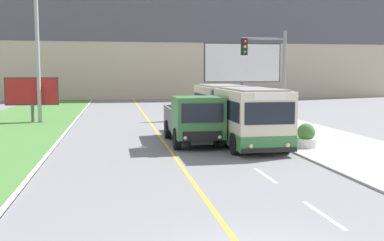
{
  "coord_description": "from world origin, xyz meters",
  "views": [
    {
      "loc": [
        -2.57,
        -7.46,
        3.69
      ],
      "look_at": [
        1.1,
        13.8,
        1.4
      ],
      "focal_mm": 42.0,
      "sensor_mm": 36.0,
      "label": 1
    }
  ],
  "objects_px": {
    "traffic_light_mast": "(271,73)",
    "planter_round_third": "(245,116)",
    "billboard_large": "(242,64)",
    "dump_truck": "(195,121)",
    "planter_round_near": "(306,137)",
    "utility_pole_far": "(37,40)",
    "city_bus": "(235,113)",
    "billboard_small": "(32,92)",
    "planter_round_second": "(269,125)"
  },
  "relations": [
    {
      "from": "city_bus",
      "to": "billboard_large",
      "type": "xyz_separation_m",
      "value": [
        3.69,
        11.29,
        2.89
      ]
    },
    {
      "from": "billboard_large",
      "to": "utility_pole_far",
      "type": "bearing_deg",
      "value": -178.34
    },
    {
      "from": "billboard_small",
      "to": "planter_round_second",
      "type": "xyz_separation_m",
      "value": [
        15.27,
        -9.34,
        -1.67
      ]
    },
    {
      "from": "traffic_light_mast",
      "to": "planter_round_third",
      "type": "relative_size",
      "value": 5.1
    },
    {
      "from": "traffic_light_mast",
      "to": "dump_truck",
      "type": "bearing_deg",
      "value": 162.11
    },
    {
      "from": "utility_pole_far",
      "to": "planter_round_near",
      "type": "xyz_separation_m",
      "value": [
        14.7,
        -14.38,
        -5.48
      ]
    },
    {
      "from": "traffic_light_mast",
      "to": "billboard_large",
      "type": "xyz_separation_m",
      "value": [
        2.6,
        14.08,
        0.72
      ]
    },
    {
      "from": "planter_round_second",
      "to": "planter_round_third",
      "type": "relative_size",
      "value": 1.03
    },
    {
      "from": "city_bus",
      "to": "planter_round_second",
      "type": "bearing_deg",
      "value": 33.96
    },
    {
      "from": "city_bus",
      "to": "dump_truck",
      "type": "xyz_separation_m",
      "value": [
        -2.53,
        -1.62,
        -0.22
      ]
    },
    {
      "from": "billboard_large",
      "to": "planter_round_second",
      "type": "height_order",
      "value": "billboard_large"
    },
    {
      "from": "city_bus",
      "to": "planter_round_second",
      "type": "distance_m",
      "value": 3.33
    },
    {
      "from": "city_bus",
      "to": "utility_pole_far",
      "type": "distance_m",
      "value": 16.84
    },
    {
      "from": "dump_truck",
      "to": "planter_round_second",
      "type": "distance_m",
      "value": 6.24
    },
    {
      "from": "city_bus",
      "to": "dump_truck",
      "type": "distance_m",
      "value": 3.01
    },
    {
      "from": "traffic_light_mast",
      "to": "planter_round_near",
      "type": "relative_size",
      "value": 4.93
    },
    {
      "from": "planter_round_near",
      "to": "planter_round_third",
      "type": "relative_size",
      "value": 1.03
    },
    {
      "from": "dump_truck",
      "to": "billboard_small",
      "type": "distance_m",
      "value": 16.28
    },
    {
      "from": "utility_pole_far",
      "to": "traffic_light_mast",
      "type": "distance_m",
      "value": 19.08
    },
    {
      "from": "billboard_large",
      "to": "planter_round_third",
      "type": "xyz_separation_m",
      "value": [
        -0.94,
        -4.17,
        -3.82
      ]
    },
    {
      "from": "utility_pole_far",
      "to": "billboard_large",
      "type": "xyz_separation_m",
      "value": [
        15.75,
        0.46,
        -1.68
      ]
    },
    {
      "from": "city_bus",
      "to": "billboard_large",
      "type": "relative_size",
      "value": 1.83
    },
    {
      "from": "billboard_large",
      "to": "planter_round_third",
      "type": "relative_size",
      "value": 5.61
    },
    {
      "from": "billboard_large",
      "to": "planter_round_third",
      "type": "height_order",
      "value": "billboard_large"
    },
    {
      "from": "dump_truck",
      "to": "utility_pole_far",
      "type": "xyz_separation_m",
      "value": [
        -9.52,
        12.45,
        4.79
      ]
    },
    {
      "from": "dump_truck",
      "to": "billboard_large",
      "type": "bearing_deg",
      "value": 64.26
    },
    {
      "from": "city_bus",
      "to": "utility_pole_far",
      "type": "height_order",
      "value": "utility_pole_far"
    },
    {
      "from": "dump_truck",
      "to": "planter_round_near",
      "type": "height_order",
      "value": "dump_truck"
    },
    {
      "from": "planter_round_near",
      "to": "traffic_light_mast",
      "type": "bearing_deg",
      "value": 153.76
    },
    {
      "from": "billboard_large",
      "to": "billboard_small",
      "type": "distance_m",
      "value": 16.45
    },
    {
      "from": "billboard_small",
      "to": "utility_pole_far",
      "type": "bearing_deg",
      "value": -27.73
    },
    {
      "from": "utility_pole_far",
      "to": "planter_round_third",
      "type": "distance_m",
      "value": 16.22
    },
    {
      "from": "city_bus",
      "to": "planter_round_third",
      "type": "height_order",
      "value": "city_bus"
    },
    {
      "from": "billboard_small",
      "to": "planter_round_near",
      "type": "relative_size",
      "value": 3.32
    },
    {
      "from": "utility_pole_far",
      "to": "traffic_light_mast",
      "type": "xyz_separation_m",
      "value": [
        13.14,
        -13.62,
        -2.4
      ]
    },
    {
      "from": "billboard_large",
      "to": "planter_round_near",
      "type": "xyz_separation_m",
      "value": [
        -1.05,
        -14.84,
        -3.8
      ]
    },
    {
      "from": "dump_truck",
      "to": "billboard_large",
      "type": "relative_size",
      "value": 1.04
    },
    {
      "from": "traffic_light_mast",
      "to": "billboard_large",
      "type": "distance_m",
      "value": 14.33
    },
    {
      "from": "planter_round_second",
      "to": "planter_round_third",
      "type": "height_order",
      "value": "planter_round_second"
    },
    {
      "from": "utility_pole_far",
      "to": "planter_round_near",
      "type": "distance_m",
      "value": 21.28
    },
    {
      "from": "utility_pole_far",
      "to": "billboard_large",
      "type": "bearing_deg",
      "value": 1.66
    },
    {
      "from": "city_bus",
      "to": "traffic_light_mast",
      "type": "bearing_deg",
      "value": -68.63
    },
    {
      "from": "traffic_light_mast",
      "to": "billboard_small",
      "type": "distance_m",
      "value": 19.58
    },
    {
      "from": "traffic_light_mast",
      "to": "billboard_large",
      "type": "bearing_deg",
      "value": 79.52
    },
    {
      "from": "utility_pole_far",
      "to": "planter_round_second",
      "type": "height_order",
      "value": "utility_pole_far"
    },
    {
      "from": "planter_round_second",
      "to": "utility_pole_far",
      "type": "bearing_deg",
      "value": 148.4
    },
    {
      "from": "dump_truck",
      "to": "planter_round_third",
      "type": "xyz_separation_m",
      "value": [
        5.28,
        8.74,
        -0.71
      ]
    },
    {
      "from": "planter_round_second",
      "to": "planter_round_near",
      "type": "bearing_deg",
      "value": -90.12
    },
    {
      "from": "utility_pole_far",
      "to": "planter_round_second",
      "type": "bearing_deg",
      "value": -31.6
    },
    {
      "from": "planter_round_near",
      "to": "utility_pole_far",
      "type": "bearing_deg",
      "value": 135.62
    }
  ]
}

